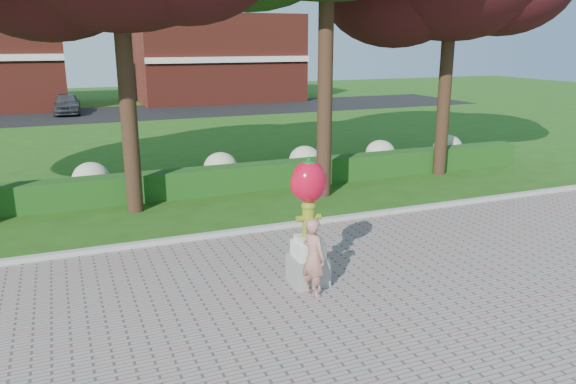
# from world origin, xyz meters

# --- Properties ---
(ground) EXTENTS (100.00, 100.00, 0.00)m
(ground) POSITION_xyz_m (0.00, 0.00, 0.00)
(ground) COLOR #244D13
(ground) RESTS_ON ground
(curb) EXTENTS (40.00, 0.18, 0.15)m
(curb) POSITION_xyz_m (0.00, 3.00, 0.07)
(curb) COLOR #ADADA5
(curb) RESTS_ON ground
(lawn_hedge) EXTENTS (24.00, 0.70, 0.80)m
(lawn_hedge) POSITION_xyz_m (0.00, 7.00, 0.40)
(lawn_hedge) COLOR #1E4112
(lawn_hedge) RESTS_ON ground
(hydrangea_row) EXTENTS (20.10, 1.10, 0.99)m
(hydrangea_row) POSITION_xyz_m (0.57, 8.00, 0.55)
(hydrangea_row) COLOR beige
(hydrangea_row) RESTS_ON ground
(street) EXTENTS (50.00, 8.00, 0.02)m
(street) POSITION_xyz_m (0.00, 28.00, 0.01)
(street) COLOR black
(street) RESTS_ON ground
(building_right) EXTENTS (12.00, 8.00, 6.40)m
(building_right) POSITION_xyz_m (8.00, 34.00, 3.20)
(building_right) COLOR maroon
(building_right) RESTS_ON ground
(hydrant_sculpture) EXTENTS (0.72, 0.69, 2.47)m
(hydrant_sculpture) POSITION_xyz_m (0.41, -0.23, 1.35)
(hydrant_sculpture) COLOR gray
(hydrant_sculpture) RESTS_ON walkway
(woman) EXTENTS (0.49, 0.61, 1.47)m
(woman) POSITION_xyz_m (0.28, -0.73, 0.78)
(woman) COLOR #AC6F62
(woman) RESTS_ON walkway
(parked_car) EXTENTS (1.73, 3.95, 1.32)m
(parked_car) POSITION_xyz_m (-3.15, 28.93, 0.68)
(parked_car) COLOR #3D4045
(parked_car) RESTS_ON street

